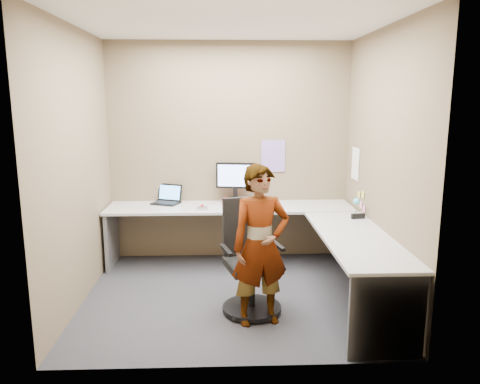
{
  "coord_description": "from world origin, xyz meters",
  "views": [
    {
      "loc": [
        -0.08,
        -4.54,
        2.01
      ],
      "look_at": [
        0.09,
        0.25,
        1.05
      ],
      "focal_mm": 35.0,
      "sensor_mm": 36.0,
      "label": 1
    }
  ],
  "objects_px": {
    "office_chair": "(250,267)",
    "person": "(260,246)",
    "monitor": "(235,178)",
    "desk": "(271,231)"
  },
  "relations": [
    {
      "from": "monitor",
      "to": "desk",
      "type": "bearing_deg",
      "value": -54.28
    },
    {
      "from": "monitor",
      "to": "person",
      "type": "relative_size",
      "value": 0.33
    },
    {
      "from": "person",
      "to": "desk",
      "type": "bearing_deg",
      "value": 64.45
    },
    {
      "from": "office_chair",
      "to": "person",
      "type": "height_order",
      "value": "person"
    },
    {
      "from": "desk",
      "to": "office_chair",
      "type": "height_order",
      "value": "office_chair"
    },
    {
      "from": "office_chair",
      "to": "person",
      "type": "bearing_deg",
      "value": -88.49
    },
    {
      "from": "office_chair",
      "to": "person",
      "type": "relative_size",
      "value": 0.73
    },
    {
      "from": "office_chair",
      "to": "person",
      "type": "distance_m",
      "value": 0.4
    },
    {
      "from": "person",
      "to": "monitor",
      "type": "bearing_deg",
      "value": 81.67
    },
    {
      "from": "office_chair",
      "to": "monitor",
      "type": "bearing_deg",
      "value": 79.15
    }
  ]
}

